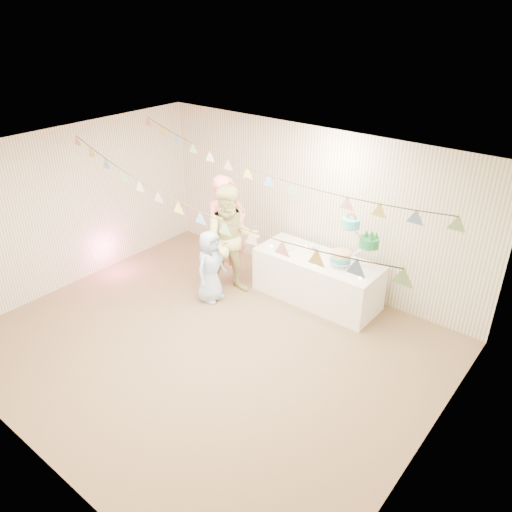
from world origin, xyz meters
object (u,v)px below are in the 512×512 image
Objects in this scene: table at (317,278)px; person_adult_a at (227,233)px; person_child at (210,266)px; person_adult_b at (232,241)px; cake_stand at (354,243)px.

table is 1.61m from person_adult_a.
person_adult_a reaches higher than person_child.
person_adult_b is (-1.20, -0.66, 0.54)m from table.
person_adult_b is (-1.75, -0.71, -0.24)m from cake_stand.
person_child is (-0.10, -0.40, -0.32)m from person_adult_b.
cake_stand reaches higher than table.
person_adult_a is 1.04× the size of person_adult_b.
person_adult_a reaches higher than table.
cake_stand is 0.68× the size of person_child.
person_child is (-1.30, -1.06, 0.22)m from table.
table is at bearing -45.79° from person_adult_a.
person_adult_b reaches higher than person_child.
cake_stand is 2.23m from person_child.
cake_stand is (0.55, 0.05, 0.78)m from table.
person_adult_a is at bearing -158.56° from table.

